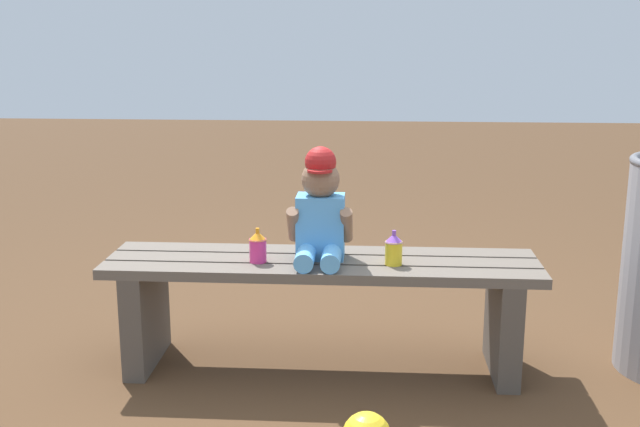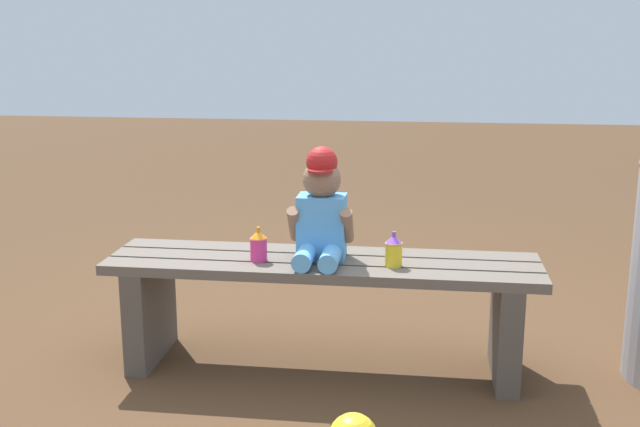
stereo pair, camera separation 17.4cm
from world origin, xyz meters
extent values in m
plane|color=#4C331E|center=(0.00, 0.00, 0.00)|extent=(16.00, 16.00, 0.00)
cube|color=#60564C|center=(0.00, -0.13, 0.40)|extent=(1.55, 0.11, 0.04)
cube|color=#60564C|center=(0.00, 0.00, 0.40)|extent=(1.55, 0.11, 0.04)
cube|color=#60564C|center=(0.00, 0.13, 0.40)|extent=(1.55, 0.11, 0.04)
cube|color=#524941|center=(-0.66, 0.00, 0.19)|extent=(0.08, 0.37, 0.38)
cube|color=#524941|center=(0.66, 0.00, 0.19)|extent=(0.08, 0.37, 0.38)
cube|color=#59A5E5|center=(-0.01, 0.02, 0.53)|extent=(0.17, 0.12, 0.23)
sphere|color=#8C664C|center=(-0.01, 0.02, 0.70)|extent=(0.14, 0.14, 0.14)
cylinder|color=#B21E1E|center=(-0.01, -0.02, 0.74)|extent=(0.09, 0.09, 0.01)
sphere|color=#B21E1E|center=(-0.01, 0.02, 0.77)|extent=(0.11, 0.11, 0.11)
cylinder|color=#5DAEF0|center=(-0.05, -0.10, 0.45)|extent=(0.07, 0.16, 0.07)
cylinder|color=#5DAEF0|center=(0.04, -0.10, 0.45)|extent=(0.07, 0.16, 0.07)
cylinder|color=#8C664C|center=(-0.10, -0.01, 0.55)|extent=(0.04, 0.12, 0.14)
cylinder|color=#8C664C|center=(0.09, -0.01, 0.55)|extent=(0.04, 0.12, 0.14)
cylinder|color=#E5337F|center=(-0.22, -0.05, 0.46)|extent=(0.06, 0.06, 0.09)
cone|color=orange|center=(-0.22, -0.05, 0.51)|extent=(0.06, 0.06, 0.03)
cylinder|color=orange|center=(-0.22, -0.05, 0.53)|extent=(0.01, 0.01, 0.02)
cylinder|color=yellow|center=(0.26, -0.05, 0.46)|extent=(0.06, 0.06, 0.09)
cone|color=#8C4CCC|center=(0.26, -0.05, 0.51)|extent=(0.06, 0.06, 0.03)
cylinder|color=#8C4CCC|center=(0.26, -0.05, 0.53)|extent=(0.01, 0.01, 0.02)
camera|label=1|loc=(0.17, -2.68, 1.22)|focal=43.80mm
camera|label=2|loc=(0.35, -2.66, 1.22)|focal=43.80mm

